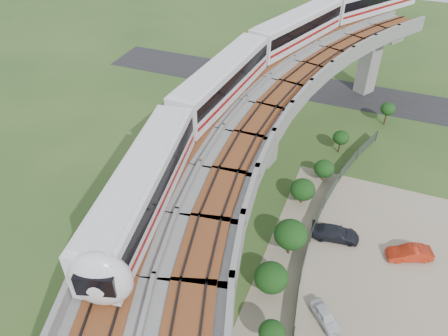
{
  "coord_description": "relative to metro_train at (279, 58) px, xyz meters",
  "views": [
    {
      "loc": [
        11.2,
        -28.37,
        30.14
      ],
      "look_at": [
        0.55,
        -1.42,
        7.5
      ],
      "focal_mm": 35.0,
      "sensor_mm": 36.0,
      "label": 1
    }
  ],
  "objects": [
    {
      "name": "tree_6",
      "position": [
        6.69,
        -22.58,
        -10.03
      ],
      "size": [
        1.93,
        1.93,
        3.11
      ],
      "color": "#382314",
      "rests_on": "ground"
    },
    {
      "name": "viaduct",
      "position": [
        2.44,
        -11.19,
        -3.26
      ],
      "size": [
        19.58,
        73.98,
        11.4
      ],
      "color": "#99968E",
      "rests_on": "ground"
    },
    {
      "name": "tree_5",
      "position": [
        5.22,
        -17.77,
        -10.38
      ],
      "size": [
        2.76,
        2.76,
        3.1
      ],
      "color": "#382314",
      "rests_on": "ground"
    },
    {
      "name": "car_dark",
      "position": [
        9.06,
        -9.78,
        -11.63
      ],
      "size": [
        4.61,
        2.46,
        1.27
      ],
      "primitive_type": "imported",
      "rotation": [
        0.0,
        0.0,
        1.73
      ],
      "color": "black",
      "rests_on": "dirt_lot"
    },
    {
      "name": "tree_3",
      "position": [
        5.01,
        -6.13,
        -10.56
      ],
      "size": [
        2.52,
        2.52,
        2.82
      ],
      "color": "#382314",
      "rests_on": "ground"
    },
    {
      "name": "metro_train",
      "position": [
        0.0,
        0.0,
        0.0
      ],
      "size": [
        17.08,
        60.2,
        3.64
      ],
      "color": "white",
      "rests_on": "ground"
    },
    {
      "name": "fence",
      "position": [
        8.35,
        -11.19,
        -11.56
      ],
      "size": [
        3.87,
        38.73,
        1.5
      ],
      "color": "#2D382D",
      "rests_on": "ground"
    },
    {
      "name": "car_red",
      "position": [
        15.58,
        -9.8,
        -11.62
      ],
      "size": [
        4.15,
        2.78,
        1.29
      ],
      "primitive_type": "imported",
      "rotation": [
        0.0,
        0.0,
        -1.17
      ],
      "color": "#B12610",
      "rests_on": "dirt_lot"
    },
    {
      "name": "ground",
      "position": [
        -1.41,
        -11.19,
        -12.31
      ],
      "size": [
        160.0,
        160.0,
        0.0
      ],
      "primitive_type": "plane",
      "color": "#2A4B1E",
      "rests_on": "ground"
    },
    {
      "name": "tree_2",
      "position": [
        6.3,
        -1.75,
        -10.74
      ],
      "size": [
        2.17,
        2.17,
        2.49
      ],
      "color": "#382314",
      "rests_on": "ground"
    },
    {
      "name": "asphalt_road",
      "position": [
        -1.41,
        18.81,
        -12.29
      ],
      "size": [
        60.0,
        8.0,
        0.03
      ],
      "primitive_type": "cube",
      "color": "#232326",
      "rests_on": "ground"
    },
    {
      "name": "tree_1",
      "position": [
        7.01,
        4.16,
        -10.3
      ],
      "size": [
        1.87,
        1.87,
        2.81
      ],
      "color": "#382314",
      "rests_on": "ground"
    },
    {
      "name": "dirt_lot",
      "position": [
        12.59,
        -13.19,
        -12.29
      ],
      "size": [
        18.0,
        26.0,
        0.04
      ],
      "primitive_type": "cube",
      "color": "gray",
      "rests_on": "ground"
    },
    {
      "name": "tree_0",
      "position": [
        11.42,
        12.4,
        -10.03
      ],
      "size": [
        1.87,
        1.87,
        3.09
      ],
      "color": "#382314",
      "rests_on": "ground"
    },
    {
      "name": "car_white",
      "position": [
        9.92,
        -18.69,
        -11.73
      ],
      "size": [
        3.09,
        3.16,
        1.07
      ],
      "primitive_type": "imported",
      "rotation": [
        0.0,
        0.0,
        0.76
      ],
      "color": "silver",
      "rests_on": "dirt_lot"
    },
    {
      "name": "tree_4",
      "position": [
        5.55,
        -13.14,
        -9.87
      ],
      "size": [
        2.95,
        2.95,
        3.69
      ],
      "color": "#382314",
      "rests_on": "ground"
    }
  ]
}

